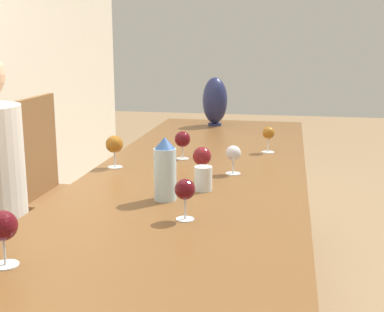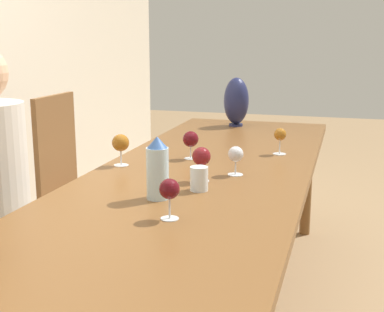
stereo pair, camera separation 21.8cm
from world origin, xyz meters
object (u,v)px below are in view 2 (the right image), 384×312
object	(u,v)px
wine_glass_4	(236,155)
vase	(236,101)
wine_glass_5	(121,143)
wine_glass_6	(201,157)
wine_glass_1	(191,140)
wine_glass_2	(169,190)
water_tumbler	(199,179)
chair_far	(77,181)
water_bottle	(158,169)
wine_glass_3	(280,135)

from	to	relation	value
wine_glass_4	vase	bearing A→B (deg)	11.69
wine_glass_5	wine_glass_6	xyz separation A→B (m)	(-0.16, -0.42, -0.00)
wine_glass_1	wine_glass_6	size ratio (longest dim) A/B	0.95
vase	wine_glass_2	bearing A→B (deg)	-174.87
water_tumbler	wine_glass_2	distance (m)	0.34
water_tumbler	wine_glass_4	world-z (taller)	wine_glass_4
vase	chair_far	xyz separation A→B (m)	(-0.82, 0.73, -0.38)
water_bottle	vase	bearing A→B (deg)	1.85
wine_glass_3	wine_glass_4	world-z (taller)	wine_glass_3
water_tumbler	wine_glass_1	bearing A→B (deg)	19.92
wine_glass_1	chair_far	bearing A→B (deg)	76.33
water_bottle	wine_glass_5	bearing A→B (deg)	37.89
wine_glass_4	wine_glass_6	bearing A→B (deg)	140.67
wine_glass_1	wine_glass_2	world-z (taller)	same
wine_glass_5	water_tumbler	bearing A→B (deg)	-122.53
water_tumbler	wine_glass_4	distance (m)	0.28
water_tumbler	wine_glass_3	world-z (taller)	wine_glass_3
wine_glass_3	wine_glass_4	bearing A→B (deg)	164.40
water_bottle	wine_glass_3	bearing A→B (deg)	-20.78
vase	wine_glass_2	size ratio (longest dim) A/B	2.33
water_bottle	wine_glass_1	size ratio (longest dim) A/B	1.71
wine_glass_1	wine_glass_2	bearing A→B (deg)	-168.01
wine_glass_5	wine_glass_6	bearing A→B (deg)	-110.27
vase	wine_glass_2	world-z (taller)	vase
wine_glass_2	chair_far	xyz separation A→B (m)	(1.02, 0.89, -0.31)
water_bottle	chair_far	world-z (taller)	chair_far
wine_glass_4	wine_glass_3	bearing A→B (deg)	-15.60
water_tumbler	vase	world-z (taller)	vase
wine_glass_6	chair_far	bearing A→B (deg)	57.72
water_tumbler	wine_glass_5	size ratio (longest dim) A/B	0.64
water_tumbler	wine_glass_3	xyz separation A→B (m)	(0.73, -0.21, 0.05)
water_bottle	water_tumbler	world-z (taller)	water_bottle
water_tumbler	wine_glass_1	xyz separation A→B (m)	(0.51, 0.18, 0.05)
wine_glass_6	wine_glass_5	bearing A→B (deg)	69.73
wine_glass_2	wine_glass_3	world-z (taller)	wine_glass_2
water_tumbler	chair_far	distance (m)	1.15
wine_glass_1	chair_far	world-z (taller)	chair_far
wine_glass_3	wine_glass_5	distance (m)	0.80
wine_glass_1	water_tumbler	bearing A→B (deg)	-160.08
vase	wine_glass_4	distance (m)	1.26
wine_glass_4	wine_glass_1	bearing A→B (deg)	48.56
wine_glass_2	water_tumbler	bearing A→B (deg)	-0.58
wine_glass_3	wine_glass_4	size ratio (longest dim) A/B	1.06
wine_glass_4	wine_glass_5	distance (m)	0.54
wine_glass_2	wine_glass_4	xyz separation A→B (m)	(0.61, -0.09, -0.01)
water_tumbler	wine_glass_2	xyz separation A→B (m)	(-0.34, 0.00, 0.05)
water_tumbler	wine_glass_3	distance (m)	0.76
wine_glass_1	wine_glass_5	xyz separation A→B (m)	(-0.22, 0.27, 0.01)
vase	wine_glass_3	bearing A→B (deg)	-153.60
wine_glass_4	wine_glass_6	size ratio (longest dim) A/B	0.87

